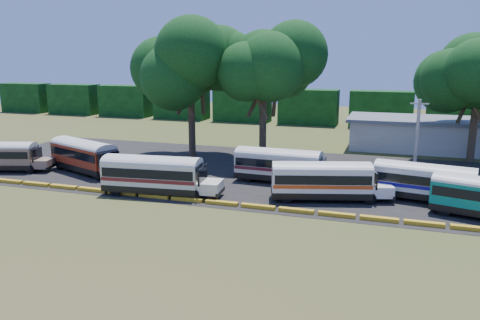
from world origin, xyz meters
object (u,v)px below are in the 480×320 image
(tree_west, at_px, (190,62))
(bus_red, at_px, (85,154))
(bus_beige, at_px, (0,154))
(bus_white_red, at_px, (324,179))
(bus_cream_west, at_px, (155,173))

(tree_west, bearing_deg, bus_red, -123.45)
(bus_beige, bearing_deg, bus_white_red, -15.75)
(bus_beige, distance_m, bus_red, 8.83)
(bus_beige, xyz_separation_m, tree_west, (15.61, 12.83, 9.10))
(bus_white_red, bearing_deg, tree_west, 127.83)
(bus_beige, height_order, bus_red, bus_red)
(bus_red, height_order, bus_cream_west, bus_cream_west)
(bus_red, distance_m, bus_cream_west, 11.43)
(bus_beige, xyz_separation_m, bus_red, (8.56, 2.16, 0.17))
(bus_red, bearing_deg, bus_cream_west, -2.53)
(bus_cream_west, bearing_deg, bus_beige, 166.15)
(bus_cream_west, xyz_separation_m, bus_white_red, (13.79, 2.85, -0.08))
(bus_cream_west, height_order, tree_west, tree_west)
(bus_beige, bearing_deg, bus_red, -2.12)
(bus_red, xyz_separation_m, bus_cream_west, (10.42, -4.70, -0.01))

